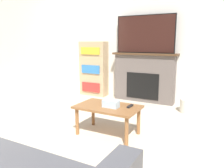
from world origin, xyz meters
TOP-DOWN VIEW (x-y plane):
  - wall_back at (0.00, 4.69)m, footprint 6.79×0.06m
  - fireplace at (-0.18, 4.54)m, footprint 1.43×0.28m
  - tv at (-0.18, 4.52)m, footprint 1.27×0.03m
  - coffee_table at (-0.02, 2.61)m, footprint 0.89×0.54m
  - tissue_box at (0.05, 2.58)m, footprint 0.22×0.12m
  - remote_control at (0.28, 2.72)m, footprint 0.04×0.15m
  - bookshelf at (-1.48, 4.52)m, footprint 0.69×0.29m
  - storage_basket at (0.86, 4.19)m, footprint 0.35×0.35m

SIDE VIEW (x-z plane):
  - storage_basket at x=0.86m, z-range 0.00..0.26m
  - coffee_table at x=-0.02m, z-range 0.15..0.57m
  - remote_control at x=0.28m, z-range 0.42..0.44m
  - tissue_box at x=0.05m, z-range 0.42..0.52m
  - fireplace at x=-0.18m, z-range 0.00..1.07m
  - bookshelf at x=-1.48m, z-range 0.00..1.31m
  - wall_back at x=0.00m, z-range 0.00..2.70m
  - tv at x=-0.18m, z-range 1.07..1.86m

